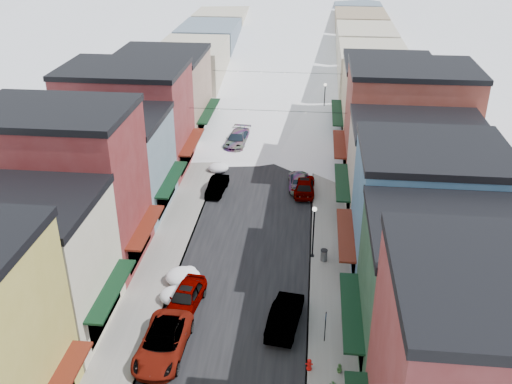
% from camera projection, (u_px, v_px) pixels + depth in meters
% --- Properties ---
extents(road, '(10.00, 160.00, 0.01)m').
position_uv_depth(road, '(279.00, 107.00, 79.35)').
color(road, black).
rests_on(road, ground).
extents(sidewalk_left, '(3.20, 160.00, 0.15)m').
position_uv_depth(sidewalk_left, '(232.00, 105.00, 79.93)').
color(sidewalk_left, gray).
rests_on(sidewalk_left, ground).
extents(sidewalk_right, '(3.20, 160.00, 0.15)m').
position_uv_depth(sidewalk_right, '(326.00, 108.00, 78.72)').
color(sidewalk_right, gray).
rests_on(sidewalk_right, ground).
extents(curb_left, '(0.10, 160.00, 0.15)m').
position_uv_depth(curb_left, '(243.00, 105.00, 79.79)').
color(curb_left, slate).
rests_on(curb_left, ground).
extents(curb_right, '(0.10, 160.00, 0.15)m').
position_uv_depth(curb_right, '(315.00, 107.00, 78.86)').
color(curb_right, slate).
rests_on(curb_right, ground).
extents(bldg_l_cream, '(11.30, 8.20, 9.50)m').
position_uv_depth(bldg_l_cream, '(24.00, 264.00, 36.28)').
color(bldg_l_cream, beige).
rests_on(bldg_l_cream, ground).
extents(bldg_l_brick_near, '(12.30, 8.20, 12.50)m').
position_uv_depth(bldg_l_brick_near, '(63.00, 187.00, 42.74)').
color(bldg_l_brick_near, maroon).
rests_on(bldg_l_brick_near, ground).
extents(bldg_l_grayblue, '(11.30, 9.20, 9.00)m').
position_uv_depth(bldg_l_grayblue, '(110.00, 163.00, 51.03)').
color(bldg_l_grayblue, slate).
rests_on(bldg_l_grayblue, ground).
extents(bldg_l_brick_far, '(13.30, 9.20, 11.00)m').
position_uv_depth(bldg_l_brick_far, '(128.00, 119.00, 58.65)').
color(bldg_l_brick_far, maroon).
rests_on(bldg_l_brick_far, ground).
extents(bldg_l_tan, '(11.30, 11.20, 10.00)m').
position_uv_depth(bldg_l_tan, '(162.00, 95.00, 67.66)').
color(bldg_l_tan, '#9D7C67').
rests_on(bldg_l_tan, ground).
extents(bldg_r_green, '(11.30, 9.20, 9.50)m').
position_uv_depth(bldg_r_green, '(450.00, 295.00, 33.41)').
color(bldg_r_green, '#1E3F28').
rests_on(bldg_r_green, ground).
extents(bldg_r_blue, '(11.30, 9.20, 10.50)m').
position_uv_depth(bldg_r_blue, '(426.00, 214.00, 41.17)').
color(bldg_r_blue, '#3C6789').
rests_on(bldg_r_blue, ground).
extents(bldg_r_cream, '(12.30, 9.20, 9.00)m').
position_uv_depth(bldg_r_cream, '(414.00, 172.00, 49.45)').
color(bldg_r_cream, '#B2A48F').
rests_on(bldg_r_cream, ground).
extents(bldg_r_brick_far, '(13.30, 9.20, 11.50)m').
position_uv_depth(bldg_r_brick_far, '(408.00, 123.00, 56.82)').
color(bldg_r_brick_far, maroon).
rests_on(bldg_r_brick_far, ground).
extents(bldg_r_tan, '(11.30, 11.20, 9.50)m').
position_uv_depth(bldg_r_tan, '(386.00, 101.00, 66.23)').
color(bldg_r_tan, tan).
rests_on(bldg_r_tan, ground).
extents(distant_blocks, '(34.00, 55.00, 8.00)m').
position_uv_depth(distant_blocks, '(288.00, 42.00, 97.95)').
color(distant_blocks, gray).
rests_on(distant_blocks, ground).
extents(overhead_cables, '(16.40, 15.04, 0.04)m').
position_uv_depth(overhead_cables, '(273.00, 89.00, 65.46)').
color(overhead_cables, black).
rests_on(overhead_cables, ground).
extents(car_white_suv, '(2.92, 6.09, 1.67)m').
position_uv_depth(car_white_suv, '(163.00, 343.00, 35.51)').
color(car_white_suv, white).
rests_on(car_white_suv, ground).
extents(car_silver_sedan, '(2.55, 5.02, 1.64)m').
position_uv_depth(car_silver_sedan, '(186.00, 297.00, 39.63)').
color(car_silver_sedan, '#97999E').
rests_on(car_silver_sedan, ground).
extents(car_dark_hatch, '(1.84, 4.36, 1.40)m').
position_uv_depth(car_dark_hatch, '(217.00, 186.00, 55.54)').
color(car_dark_hatch, black).
rests_on(car_dark_hatch, ground).
extents(car_silver_wagon, '(2.98, 6.12, 1.71)m').
position_uv_depth(car_silver_wagon, '(237.00, 139.00, 66.06)').
color(car_silver_wagon, gray).
rests_on(car_silver_wagon, ground).
extents(car_green_sedan, '(2.47, 5.33, 1.69)m').
position_uv_depth(car_green_sedan, '(285.00, 315.00, 37.86)').
color(car_green_sedan, black).
rests_on(car_green_sedan, ground).
extents(car_gray_suv, '(2.00, 4.93, 1.68)m').
position_uv_depth(car_gray_suv, '(304.00, 185.00, 55.38)').
color(car_gray_suv, '#A0A2A8').
rests_on(car_gray_suv, ground).
extents(car_black_sedan, '(2.32, 5.10, 1.45)m').
position_uv_depth(car_black_sedan, '(299.00, 181.00, 56.55)').
color(car_black_sedan, black).
rests_on(car_black_sedan, ground).
extents(car_lane_silver, '(2.37, 5.13, 1.70)m').
position_uv_depth(car_lane_silver, '(260.00, 120.00, 71.87)').
color(car_lane_silver, '#999CA1').
rests_on(car_lane_silver, ground).
extents(car_lane_white, '(2.89, 6.14, 1.70)m').
position_uv_depth(car_lane_white, '(289.00, 85.00, 86.02)').
color(car_lane_white, silver).
rests_on(car_lane_white, ground).
extents(fire_hydrant, '(0.45, 0.34, 0.77)m').
position_uv_depth(fire_hydrant, '(309.00, 365.00, 34.28)').
color(fire_hydrant, red).
rests_on(fire_hydrant, sidewalk_right).
extents(parking_sign, '(0.06, 0.32, 2.32)m').
position_uv_depth(parking_sign, '(325.00, 324.00, 36.06)').
color(parking_sign, black).
rests_on(parking_sign, sidewalk_right).
extents(trash_can, '(0.57, 0.57, 0.96)m').
position_uv_depth(trash_can, '(324.00, 255.00, 44.72)').
color(trash_can, '#5D5F62').
rests_on(trash_can, sidewalk_right).
extents(streetlamp_near, '(0.37, 0.37, 4.46)m').
position_uv_depth(streetlamp_near, '(314.00, 226.00, 44.20)').
color(streetlamp_near, black).
rests_on(streetlamp_near, sidewalk_right).
extents(streetlamp_far, '(0.40, 0.40, 4.83)m').
position_uv_depth(streetlamp_far, '(325.00, 97.00, 72.91)').
color(streetlamp_far, black).
rests_on(streetlamp_far, sidewalk_right).
extents(planter_far, '(0.45, 0.45, 0.57)m').
position_uv_depth(planter_far, '(339.00, 369.00, 34.09)').
color(planter_far, '#38622D').
rests_on(planter_far, sidewalk_right).
extents(snow_pile_near, '(2.41, 2.68, 1.02)m').
position_uv_depth(snow_pile_near, '(177.00, 295.00, 40.40)').
color(snow_pile_near, white).
rests_on(snow_pile_near, ground).
extents(snow_pile_mid, '(2.64, 2.82, 1.12)m').
position_uv_depth(snow_pile_mid, '(183.00, 276.00, 42.38)').
color(snow_pile_mid, white).
rests_on(snow_pile_mid, ground).
extents(snow_pile_far, '(2.16, 2.53, 0.91)m').
position_uv_depth(snow_pile_far, '(219.00, 167.00, 60.04)').
color(snow_pile_far, white).
rests_on(snow_pile_far, ground).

